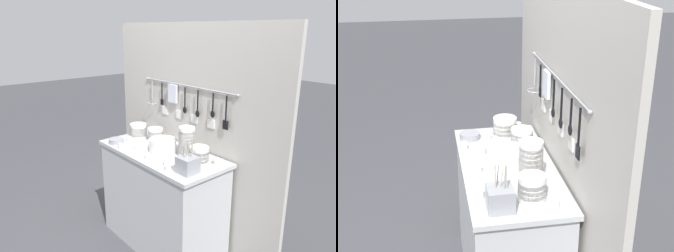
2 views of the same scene
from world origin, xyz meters
TOP-DOWN VIEW (x-y plane):
  - ground_plane at (0.00, 0.00)m, footprint 20.00×20.00m
  - counter at (0.00, 0.00)m, footprint 1.15×0.54m
  - back_wall at (-0.00, 0.30)m, footprint 1.95×0.11m
  - bowl_stack_back_corner at (0.39, 0.05)m, footprint 0.14×0.14m
  - bowl_stack_short_front at (0.21, 0.09)m, footprint 0.13×0.13m
  - bowl_stack_wide_centre at (-0.26, 0.14)m, footprint 0.14×0.14m
  - bowl_stack_tall_left at (-0.41, 0.05)m, footprint 0.15×0.15m
  - plate_stack at (0.01, 0.01)m, footprint 0.22×0.22m
  - steel_mixing_bowl at (-0.42, -0.18)m, footprint 0.13×0.13m
  - cutlery_caddy at (0.44, -0.12)m, footprint 0.13×0.13m
  - cup_edge_near at (-0.17, -0.13)m, footprint 0.04×0.04m
  - cup_by_caddy at (0.47, 0.15)m, footprint 0.04×0.04m
  - cup_centre at (0.30, -0.05)m, footprint 0.04×0.04m
  - cup_mid_row at (0.33, -0.20)m, footprint 0.04×0.04m
  - cup_edge_far at (-0.11, -0.08)m, footprint 0.04×0.04m
  - cup_back_right at (-0.38, -0.07)m, footprint 0.04×0.04m
  - cup_back_left at (-0.52, 0.17)m, footprint 0.04×0.04m
  - cup_front_right at (0.25, -0.15)m, footprint 0.04×0.04m
  - cup_front_left at (-0.27, -0.23)m, footprint 0.04×0.04m
  - cup_beside_plates at (0.05, -0.18)m, footprint 0.04×0.04m

SIDE VIEW (x-z plane):
  - ground_plane at x=0.00m, z-range 0.00..0.00m
  - counter at x=0.00m, z-range 0.00..0.89m
  - steel_mixing_bowl at x=-0.42m, z-range 0.89..0.93m
  - cup_edge_near at x=-0.17m, z-range 0.89..0.94m
  - cup_by_caddy at x=0.47m, z-range 0.89..0.94m
  - cup_centre at x=0.30m, z-range 0.89..0.94m
  - cup_mid_row at x=0.33m, z-range 0.89..0.94m
  - cup_edge_far at x=-0.11m, z-range 0.89..0.94m
  - cup_back_right at x=-0.38m, z-range 0.89..0.94m
  - cup_back_left at x=-0.52m, z-range 0.89..0.94m
  - cup_front_right at x=0.25m, z-range 0.89..0.94m
  - cup_front_left at x=-0.27m, z-range 0.89..0.94m
  - cup_beside_plates at x=0.05m, z-range 0.89..0.94m
  - plate_stack at x=0.01m, z-range 0.89..1.00m
  - bowl_stack_wide_centre at x=-0.26m, z-range 0.89..1.00m
  - cutlery_caddy at x=0.44m, z-range 0.82..1.08m
  - bowl_stack_tall_left at x=-0.41m, z-range 0.89..1.03m
  - bowl_stack_back_corner at x=0.39m, z-range 0.89..1.03m
  - back_wall at x=0.00m, z-range 0.00..1.93m
  - bowl_stack_short_front at x=0.21m, z-range 0.89..1.13m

